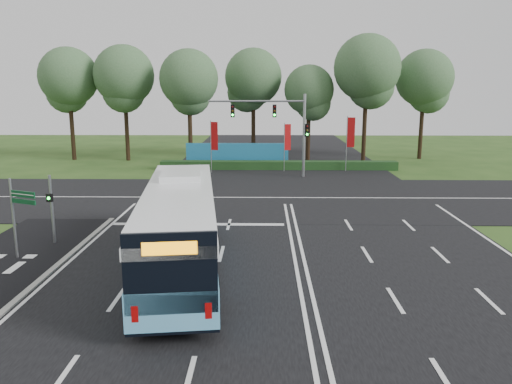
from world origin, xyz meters
TOP-DOWN VIEW (x-y plane):
  - ground at (0.00, 0.00)m, footprint 120.00×120.00m
  - road_main at (0.00, 0.00)m, footprint 20.00×120.00m
  - road_cross at (0.00, 12.00)m, footprint 120.00×14.00m
  - kerb_strip at (-10.10, -3.00)m, footprint 0.25×18.00m
  - city_bus at (-4.79, -2.02)m, footprint 4.34×13.31m
  - pedestrian_signal at (-11.56, 1.49)m, footprint 0.31×0.42m
  - street_sign at (-11.98, -0.88)m, footprint 1.33×0.60m
  - banner_flag_left at (-5.84, 22.43)m, footprint 0.67×0.23m
  - banner_flag_mid at (0.69, 23.42)m, footprint 0.62×0.26m
  - banner_flag_right at (6.38, 23.61)m, footprint 0.73×0.19m
  - traffic_light_gantry at (0.21, 20.50)m, footprint 8.41×0.28m
  - hedge at (0.00, 24.50)m, footprint 22.00×1.20m
  - blue_hoarding at (-4.00, 27.00)m, footprint 10.00×0.30m
  - eucalyptus_row at (-2.96, 30.85)m, footprint 43.07×9.69m

SIDE VIEW (x-z plane):
  - ground at x=0.00m, z-range 0.00..0.00m
  - road_main at x=0.00m, z-range 0.00..0.04m
  - road_cross at x=0.00m, z-range 0.00..0.05m
  - kerb_strip at x=-10.10m, z-range 0.00..0.12m
  - hedge at x=0.00m, z-range 0.00..0.80m
  - blue_hoarding at x=-4.00m, z-range 0.00..2.20m
  - pedestrian_signal at x=-11.56m, z-range 0.16..3.54m
  - city_bus at x=-4.79m, z-range 0.01..3.77m
  - street_sign at x=-11.98m, z-range 0.50..4.13m
  - banner_flag_mid at x=0.69m, z-range 0.68..5.08m
  - banner_flag_left at x=-5.84m, z-range 0.70..5.37m
  - banner_flag_right at x=6.38m, z-range 0.74..5.75m
  - traffic_light_gantry at x=0.21m, z-range 1.16..8.16m
  - eucalyptus_row at x=-2.96m, z-range 2.23..15.03m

